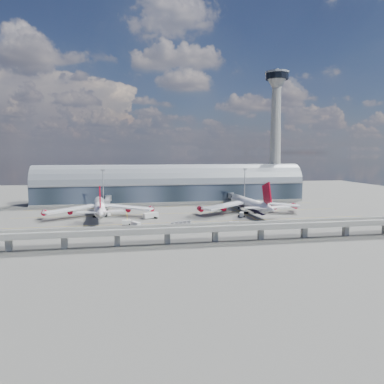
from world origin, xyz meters
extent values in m
plane|color=#474744|center=(0.00, 0.00, 0.00)|extent=(500.00, 500.00, 0.00)
cube|color=gold|center=(0.00, -10.00, 0.01)|extent=(200.00, 0.25, 0.01)
cube|color=gold|center=(0.00, 20.00, 0.01)|extent=(200.00, 0.25, 0.01)
cube|color=gold|center=(0.00, 50.00, 0.01)|extent=(200.00, 0.25, 0.01)
cube|color=gold|center=(-35.00, 30.00, 0.01)|extent=(0.25, 80.00, 0.01)
cube|color=gold|center=(35.00, 30.00, 0.01)|extent=(0.25, 80.00, 0.01)
cube|color=#1E2832|center=(0.00, 78.00, 7.00)|extent=(200.00, 28.00, 14.00)
cylinder|color=gray|center=(0.00, 78.00, 14.00)|extent=(200.00, 28.00, 28.00)
cube|color=gray|center=(0.00, 64.00, 14.00)|extent=(200.00, 1.00, 1.20)
cube|color=gray|center=(0.00, 78.00, 0.60)|extent=(200.00, 30.00, 1.20)
cube|color=gray|center=(85.00, 83.00, 4.00)|extent=(18.00, 18.00, 8.00)
cone|color=gray|center=(85.00, 83.00, 45.00)|extent=(10.00, 10.00, 90.00)
cone|color=gray|center=(85.00, 83.00, 92.00)|extent=(16.00, 16.00, 8.00)
cylinder|color=black|center=(85.00, 83.00, 97.00)|extent=(18.00, 18.00, 5.00)
cylinder|color=gray|center=(85.00, 83.00, 100.00)|extent=(19.00, 19.00, 1.50)
cylinder|color=gray|center=(85.00, 83.00, 101.50)|extent=(2.40, 2.40, 3.00)
cube|color=gray|center=(0.00, -55.00, 5.50)|extent=(220.00, 8.50, 1.20)
cube|color=gray|center=(0.00, -59.00, 6.60)|extent=(220.00, 0.40, 1.20)
cube|color=gray|center=(0.00, -51.00, 6.60)|extent=(220.00, 0.40, 1.20)
cube|color=gray|center=(0.00, -56.50, 6.15)|extent=(220.00, 0.12, 0.12)
cube|color=gray|center=(0.00, -53.50, 6.15)|extent=(220.00, 0.12, 0.12)
cube|color=gray|center=(-80.00, -55.00, 2.50)|extent=(2.20, 2.20, 5.00)
cube|color=gray|center=(-60.00, -55.00, 2.50)|extent=(2.20, 2.20, 5.00)
cube|color=gray|center=(-40.00, -55.00, 2.50)|extent=(2.20, 2.20, 5.00)
cube|color=gray|center=(-20.00, -55.00, 2.50)|extent=(2.20, 2.20, 5.00)
cube|color=gray|center=(0.00, -55.00, 2.50)|extent=(2.20, 2.20, 5.00)
cube|color=gray|center=(20.00, -55.00, 2.50)|extent=(2.20, 2.20, 5.00)
cube|color=gray|center=(40.00, -55.00, 2.50)|extent=(2.20, 2.20, 5.00)
cube|color=gray|center=(60.00, -55.00, 2.50)|extent=(2.20, 2.20, 5.00)
cylinder|color=gray|center=(-50.00, 55.00, 12.50)|extent=(0.70, 0.70, 25.00)
cube|color=gray|center=(-50.00, 55.00, 25.20)|extent=(3.00, 0.40, 1.00)
cylinder|color=gray|center=(50.00, 55.00, 12.50)|extent=(0.70, 0.70, 25.00)
cube|color=gray|center=(50.00, 55.00, 25.20)|extent=(3.00, 0.40, 1.00)
cylinder|color=white|center=(-50.60, 17.94, 5.80)|extent=(9.40, 49.95, 5.99)
cone|color=white|center=(-52.50, 45.51, 5.80)|extent=(6.49, 7.88, 5.99)
cone|color=white|center=(-48.57, -11.50, 6.55)|extent=(6.75, 11.62, 5.99)
cube|color=#A6071B|center=(-48.76, -8.69, 13.95)|extent=(1.42, 11.21, 12.40)
cube|color=white|center=(-66.11, 14.99, 5.06)|extent=(29.58, 22.33, 2.42)
cube|color=white|center=(-34.84, 17.15, 5.06)|extent=(30.62, 19.14, 2.42)
cylinder|color=#A6071B|center=(-66.81, 16.82, 3.37)|extent=(3.31, 4.88, 3.00)
cylinder|color=#A6071B|center=(-80.71, 15.86, 3.37)|extent=(3.31, 4.88, 3.00)
cylinder|color=#A6071B|center=(-34.39, 19.06, 3.37)|extent=(3.31, 4.88, 3.00)
cylinder|color=#A6071B|center=(-20.49, 20.02, 3.37)|extent=(3.31, 4.88, 3.00)
cylinder|color=gray|center=(-51.81, 35.41, 1.40)|extent=(0.47, 0.47, 2.81)
cylinder|color=gray|center=(-53.33, 14.00, 1.40)|extent=(0.56, 0.56, 2.81)
cylinder|color=gray|center=(-47.36, 14.41, 1.40)|extent=(0.56, 0.56, 2.81)
cylinder|color=black|center=(-53.33, 14.00, 0.51)|extent=(2.15, 1.54, 1.40)
cylinder|color=black|center=(-47.36, 14.41, 0.51)|extent=(2.15, 1.54, 1.40)
cylinder|color=white|center=(38.97, 14.55, 6.02)|extent=(7.60, 49.52, 5.92)
cone|color=white|center=(38.02, 42.27, 6.02)|extent=(6.19, 8.36, 5.92)
cone|color=white|center=(39.99, -15.20, 6.84)|extent=(6.33, 12.44, 5.92)
cube|color=#A6071B|center=(39.88, -12.15, 14.59)|extent=(1.13, 12.22, 13.51)
cube|color=white|center=(23.07, 11.96, 5.20)|extent=(30.74, 22.44, 2.53)
cube|color=white|center=(55.01, 13.06, 5.20)|extent=(31.24, 20.85, 2.53)
cylinder|color=black|center=(38.97, 14.55, 4.39)|extent=(6.54, 44.43, 5.03)
cylinder|color=#A6071B|center=(22.41, 13.98, 3.37)|extent=(3.44, 5.21, 3.26)
cylinder|color=#A6071B|center=(8.21, 13.50, 3.37)|extent=(3.44, 5.21, 3.26)
cylinder|color=#A6071B|center=(55.53, 15.12, 3.37)|extent=(3.44, 5.21, 3.26)
cylinder|color=#A6071B|center=(69.72, 15.60, 3.37)|extent=(3.44, 5.21, 3.26)
cylinder|color=gray|center=(38.37, 31.94, 1.53)|extent=(0.51, 0.51, 3.06)
cylinder|color=gray|center=(35.85, 10.36, 1.53)|extent=(0.61, 0.61, 3.06)
cylinder|color=gray|center=(42.37, 10.58, 1.53)|extent=(0.61, 0.61, 3.06)
cylinder|color=black|center=(35.85, 10.36, 0.56)|extent=(2.30, 1.61, 1.53)
cylinder|color=black|center=(42.37, 10.58, 0.56)|extent=(2.30, 1.61, 1.53)
cube|color=gray|center=(-47.10, 52.00, 5.20)|extent=(3.00, 24.00, 3.00)
cube|color=gray|center=(-47.10, 40.00, 5.20)|extent=(3.60, 3.60, 3.40)
cylinder|color=gray|center=(-47.10, 64.00, 5.20)|extent=(4.40, 4.40, 4.00)
cylinder|color=gray|center=(-47.10, 40.00, 1.70)|extent=(0.50, 0.50, 3.40)
cylinder|color=black|center=(-47.10, 40.00, 0.35)|extent=(1.40, 0.80, 0.80)
cube|color=gray|center=(42.47, 50.00, 5.20)|extent=(3.00, 28.00, 3.00)
cube|color=gray|center=(42.47, 36.00, 5.20)|extent=(3.60, 3.60, 3.40)
cylinder|color=gray|center=(42.47, 64.00, 5.20)|extent=(4.40, 4.40, 4.00)
cylinder|color=gray|center=(42.47, 36.00, 1.70)|extent=(0.50, 0.50, 3.40)
cylinder|color=black|center=(42.47, 36.00, 0.35)|extent=(1.40, 0.80, 0.80)
cube|color=silver|center=(-31.16, -18.02, 1.42)|extent=(4.86, 6.42, 2.31)
cylinder|color=black|center=(-30.17, -16.29, 0.40)|extent=(2.33, 1.80, 0.80)
cylinder|color=black|center=(-32.15, -19.75, 0.40)|extent=(2.33, 1.80, 0.80)
cube|color=silver|center=(-35.67, -11.48, 1.39)|extent=(4.44, 2.22, 2.26)
cylinder|color=black|center=(-34.28, -11.55, 0.39)|extent=(0.90, 2.21, 0.78)
cylinder|color=black|center=(-37.06, -11.40, 0.39)|extent=(0.90, 2.21, 0.78)
cube|color=silver|center=(-21.95, 5.37, 1.80)|extent=(9.20, 6.39, 2.93)
cylinder|color=black|center=(-19.38, 4.07, 0.51)|extent=(2.18, 2.97, 1.01)
cylinder|color=black|center=(-24.51, 6.68, 0.51)|extent=(2.18, 2.97, 1.01)
cube|color=silver|center=(29.88, 0.65, 1.43)|extent=(3.84, 5.76, 2.33)
cylinder|color=black|center=(29.27, 2.26, 0.40)|extent=(2.38, 1.55, 0.81)
cylinder|color=black|center=(30.49, -0.96, 0.40)|extent=(2.38, 1.55, 0.81)
cube|color=silver|center=(26.37, 29.70, 1.73)|extent=(2.84, 5.55, 2.80)
cylinder|color=black|center=(26.25, 31.42, 0.49)|extent=(2.76, 1.15, 0.97)
cylinder|color=black|center=(26.49, 27.98, 0.49)|extent=(2.76, 1.15, 0.97)
cube|color=silver|center=(-46.75, 18.65, 1.48)|extent=(4.86, 5.79, 2.40)
cylinder|color=black|center=(-45.75, 20.13, 0.42)|extent=(2.38, 1.98, 0.83)
cylinder|color=black|center=(-47.74, 17.18, 0.42)|extent=(2.38, 1.98, 0.83)
cube|color=gray|center=(10.27, -25.01, 0.23)|extent=(2.28, 1.56, 0.28)
cube|color=#AEAEB3|center=(10.27, -25.01, 0.98)|extent=(1.91, 1.46, 1.40)
cube|color=gray|center=(12.69, -24.93, 0.23)|extent=(2.28, 1.56, 0.28)
cube|color=#AEAEB3|center=(12.69, -24.93, 0.98)|extent=(1.91, 1.46, 1.40)
cube|color=gray|center=(15.11, -24.85, 0.23)|extent=(2.28, 1.56, 0.28)
cube|color=#AEAEB3|center=(15.11, -24.85, 0.98)|extent=(1.91, 1.46, 1.40)
cube|color=gray|center=(-12.57, -17.68, 0.23)|extent=(2.63, 2.22, 0.28)
cube|color=#AEAEB3|center=(-12.57, -17.68, 0.98)|extent=(2.25, 1.99, 1.40)
cube|color=gray|center=(-10.31, -16.78, 0.23)|extent=(2.63, 2.22, 0.28)
cube|color=#AEAEB3|center=(-10.31, -16.78, 0.98)|extent=(2.25, 1.99, 1.40)
cube|color=gray|center=(-8.06, -15.88, 0.23)|extent=(2.63, 2.22, 0.28)
cube|color=#AEAEB3|center=(-8.06, -15.88, 0.98)|extent=(2.25, 1.99, 1.40)
cube|color=gray|center=(-5.80, -14.98, 0.23)|extent=(2.63, 2.22, 0.28)
cube|color=#AEAEB3|center=(-5.80, -14.98, 0.98)|extent=(2.25, 1.99, 1.40)
cube|color=gray|center=(-3.55, -14.09, 0.23)|extent=(2.63, 2.22, 0.28)
cube|color=#AEAEB3|center=(-3.55, -14.09, 0.98)|extent=(2.25, 1.99, 1.40)
cube|color=gray|center=(17.07, -22.06, 0.26)|extent=(2.52, 1.69, 0.31)
cube|color=#AEAEB3|center=(17.07, -22.06, 1.10)|extent=(2.10, 1.58, 1.57)
cube|color=gray|center=(19.79, -22.04, 0.26)|extent=(2.52, 1.69, 0.31)
cube|color=#AEAEB3|center=(19.79, -22.04, 1.10)|extent=(2.10, 1.58, 1.57)
camera|label=1|loc=(-37.96, -203.15, 36.80)|focal=35.00mm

